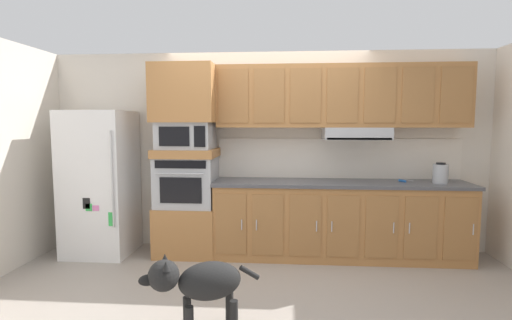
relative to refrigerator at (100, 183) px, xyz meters
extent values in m
plane|color=#9E9389|center=(2.04, -0.68, -0.88)|extent=(9.60, 9.60, 0.00)
cube|color=beige|center=(2.04, 0.43, 0.37)|extent=(6.20, 0.12, 2.50)
cube|color=white|center=(0.00, 0.00, 0.00)|extent=(0.76, 0.70, 1.76)
cylinder|color=silver|center=(0.33, -0.37, 0.10)|extent=(0.02, 0.02, 1.10)
cube|color=pink|center=(0.12, -0.35, -0.24)|extent=(0.07, 0.01, 0.06)
cube|color=green|center=(0.29, -0.35, -0.36)|extent=(0.06, 0.01, 0.16)
cube|color=black|center=(0.01, -0.35, -0.18)|extent=(0.08, 0.01, 0.12)
cube|color=green|center=(0.03, -0.35, -0.23)|extent=(0.08, 0.01, 0.09)
cube|color=#A8703D|center=(1.07, 0.07, -0.58)|extent=(0.74, 0.62, 0.60)
cube|color=#A8AAAF|center=(1.07, 0.07, 0.02)|extent=(0.70, 0.58, 0.60)
cube|color=black|center=(1.07, -0.23, -0.04)|extent=(0.49, 0.01, 0.30)
cube|color=black|center=(1.07, -0.23, 0.26)|extent=(0.59, 0.01, 0.09)
cylinder|color=#A8AAAF|center=(1.07, -0.25, 0.15)|extent=(0.56, 0.02, 0.02)
cube|color=#A8703D|center=(1.07, 0.07, 0.37)|extent=(0.74, 0.62, 0.10)
cube|color=#A8AAAF|center=(1.07, 0.07, 0.58)|extent=(0.64, 0.53, 0.32)
cube|color=black|center=(1.00, -0.20, 0.58)|extent=(0.35, 0.01, 0.22)
cube|color=black|center=(1.30, -0.20, 0.58)|extent=(0.13, 0.01, 0.24)
cube|color=#A8703D|center=(1.07, 0.07, 1.08)|extent=(0.74, 0.62, 0.68)
cube|color=#A8703D|center=(2.92, 0.07, -0.44)|extent=(2.96, 0.60, 0.88)
cube|color=#9A6738|center=(1.65, -0.24, -0.42)|extent=(0.36, 0.01, 0.70)
cylinder|color=#BCBCC1|center=(1.78, -0.25, -0.42)|extent=(0.01, 0.01, 0.12)
cube|color=#9A6738|center=(2.08, -0.24, -0.42)|extent=(0.36, 0.01, 0.70)
cylinder|color=#BCBCC1|center=(1.95, -0.25, -0.42)|extent=(0.01, 0.01, 0.12)
cube|color=#9A6738|center=(2.50, -0.24, -0.42)|extent=(0.36, 0.01, 0.70)
cylinder|color=#BCBCC1|center=(2.63, -0.25, -0.42)|extent=(0.01, 0.01, 0.12)
cube|color=#9A6738|center=(2.92, -0.24, -0.42)|extent=(0.36, 0.01, 0.70)
cylinder|color=#BCBCC1|center=(2.80, -0.25, -0.42)|extent=(0.01, 0.01, 0.12)
cube|color=#9A6738|center=(3.35, -0.24, -0.42)|extent=(0.36, 0.01, 0.70)
cylinder|color=#BCBCC1|center=(3.47, -0.25, -0.42)|extent=(0.01, 0.01, 0.12)
cube|color=#9A6738|center=(3.77, -0.24, -0.42)|extent=(0.36, 0.01, 0.70)
cylinder|color=#BCBCC1|center=(3.64, -0.25, -0.42)|extent=(0.01, 0.01, 0.12)
cube|color=#9A6738|center=(4.19, -0.24, -0.42)|extent=(0.36, 0.01, 0.70)
cylinder|color=#BCBCC1|center=(4.32, -0.25, -0.42)|extent=(0.01, 0.01, 0.12)
cube|color=#4C4C51|center=(2.92, 0.07, 0.02)|extent=(3.00, 0.64, 0.04)
cube|color=silver|center=(2.92, 0.36, 0.29)|extent=(3.00, 0.02, 0.50)
cube|color=#A8703D|center=(2.92, 0.20, 1.05)|extent=(2.96, 0.34, 0.74)
cube|color=#A8AAAF|center=(3.10, 0.13, 0.61)|extent=(0.76, 0.48, 0.14)
cube|color=black|center=(3.10, -0.09, 0.55)|extent=(0.72, 0.04, 0.02)
cube|color=#9A6738|center=(1.65, 0.02, 1.05)|extent=(0.36, 0.01, 0.63)
cube|color=#9A6738|center=(2.08, 0.02, 1.05)|extent=(0.36, 0.01, 0.63)
cube|color=#9A6738|center=(2.50, 0.02, 1.05)|extent=(0.36, 0.01, 0.63)
cube|color=#9A6738|center=(2.92, 0.02, 1.05)|extent=(0.36, 0.01, 0.63)
cube|color=#9A6738|center=(3.35, 0.02, 1.05)|extent=(0.36, 0.01, 0.63)
cube|color=#9A6738|center=(3.77, 0.02, 1.05)|extent=(0.36, 0.01, 0.63)
cube|color=#9A6738|center=(4.19, 0.02, 1.05)|extent=(0.36, 0.01, 0.63)
cylinder|color=blue|center=(3.65, 0.09, 0.05)|extent=(0.07, 0.10, 0.03)
cylinder|color=silver|center=(3.75, 0.14, 0.05)|extent=(0.06, 0.11, 0.01)
cylinder|color=#A8AAAF|center=(4.05, 0.02, 0.15)|extent=(0.17, 0.17, 0.22)
cylinder|color=black|center=(4.05, 0.02, 0.27)|extent=(0.10, 0.10, 0.02)
ellipsoid|color=black|center=(1.71, -1.73, -0.45)|extent=(0.54, 0.43, 0.29)
sphere|color=black|center=(1.39, -1.85, -0.37)|extent=(0.23, 0.23, 0.23)
ellipsoid|color=black|center=(1.29, -1.89, -0.40)|extent=(0.15, 0.13, 0.08)
cone|color=black|center=(1.43, -1.92, -0.27)|extent=(0.06, 0.06, 0.07)
cone|color=black|center=(1.38, -1.77, -0.27)|extent=(0.06, 0.06, 0.07)
cylinder|color=black|center=(2.00, -1.63, -0.42)|extent=(0.17, 0.09, 0.13)
cylinder|color=black|center=(1.53, -1.72, -0.74)|extent=(0.06, 0.06, 0.28)
cylinder|color=black|center=(1.89, -1.75, -0.74)|extent=(0.06, 0.06, 0.28)
cylinder|color=black|center=(1.84, -1.60, -0.74)|extent=(0.06, 0.06, 0.28)
camera|label=1|loc=(2.27, -4.46, 0.73)|focal=26.65mm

